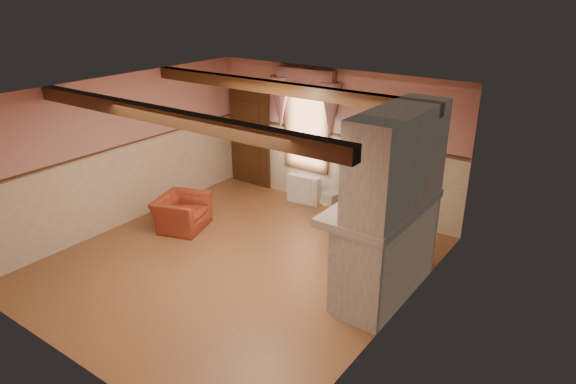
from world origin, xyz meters
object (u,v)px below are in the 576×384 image
Objects in this scene: mantel_clock at (402,183)px; oil_lamp at (399,182)px; bowl at (384,199)px; armchair at (182,213)px; side_table at (331,215)px; radiator at (303,189)px.

oil_lamp reaches higher than mantel_clock.
bowl is 1.26× the size of oil_lamp.
bowl reaches higher than armchair.
oil_lamp is (1.61, -0.82, 1.29)m from side_table.
radiator reaches higher than side_table.
mantel_clock is (2.73, -1.45, 1.22)m from radiator.
mantel_clock is 0.86× the size of oil_lamp.
side_table is 2.40m from bowl.
radiator is at bearing 152.00° from mantel_clock.
side_table is at bearing 155.85° from mantel_clock.
bowl is 0.60m from mantel_clock.
oil_lamp is (3.93, 0.76, 1.25)m from armchair.
armchair is 3.95× the size of mantel_clock.
armchair is at bearing -168.99° from oil_lamp.
radiator is (1.20, 2.31, -0.01)m from armchair.
armchair is at bearing -176.30° from bowl.
bowl reaches higher than side_table.
radiator is at bearing 146.89° from side_table.
armchair is 2.60m from radiator.
armchair is 4.20m from oil_lamp.
armchair is 2.69× the size of bowl.
armchair is 1.36× the size of radiator.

